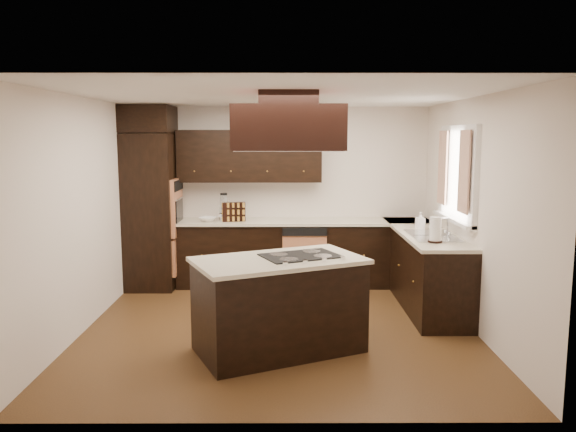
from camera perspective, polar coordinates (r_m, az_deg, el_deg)
The scene contains 30 objects.
floor at distance 6.31m, azimuth -0.90°, elevation -11.27°, with size 4.20×4.20×0.02m, color brown.
ceiling at distance 5.97m, azimuth -0.96°, elevation 12.22°, with size 4.20×4.20×0.02m, color silver.
wall_back at distance 8.10m, azimuth -0.75°, elevation 2.20°, with size 4.20×0.02×2.50m, color silver.
wall_front at distance 3.93m, azimuth -1.30°, elevation -4.09°, with size 4.20×0.02×2.50m, color silver.
wall_left at distance 6.39m, azimuth -20.21°, elevation 0.12°, with size 0.02×4.20×2.50m, color silver.
wall_right at distance 6.34m, azimuth 18.50°, elevation 0.15°, with size 0.02×4.20×2.50m, color silver.
oven_column at distance 7.94m, azimuth -13.69°, elevation 0.47°, with size 0.65×0.75×2.12m, color black.
wall_oven_face at distance 7.86m, azimuth -11.23°, elevation 0.90°, with size 0.05×0.62×0.78m, color #D88457.
base_cabinets_back at distance 7.92m, azimuth -0.51°, elevation -3.87°, with size 2.93×0.60×0.88m, color black.
base_cabinets_right at distance 7.25m, azimuth 13.61°, elevation -5.22°, with size 0.60×2.40×0.88m, color black.
countertop_back at distance 7.82m, azimuth -0.51°, elevation -0.60°, with size 2.93×0.63×0.04m, color beige.
countertop_right at distance 7.16m, azimuth 13.61°, elevation -1.64°, with size 0.63×2.40×0.04m, color beige.
upper_cabinets at distance 7.90m, azimuth -3.91°, elevation 6.10°, with size 2.00×0.34×0.72m, color black.
dishwasher_front at distance 7.65m, azimuth 1.69°, elevation -4.65°, with size 0.60×0.05×0.72m, color #D88457.
window_frame at distance 6.81m, azimuth 16.85°, elevation 4.12°, with size 0.06×1.32×1.12m, color white.
window_pane at distance 6.82m, azimuth 17.08°, elevation 4.11°, with size 0.00×1.20×1.00m, color white.
curtain_left at distance 6.39m, azimuth 17.46°, elevation 4.31°, with size 0.02×0.34×0.90m, color beige.
curtain_right at distance 7.20m, azimuth 15.44°, elevation 4.76°, with size 0.02×0.34×0.90m, color beige.
sink_rim at distance 6.82m, azimuth 14.44°, elevation -1.93°, with size 0.52×0.84×0.01m, color silver.
island at distance 5.52m, azimuth -0.93°, elevation -9.21°, with size 1.53×0.83×0.88m, color black.
island_top at distance 5.40m, azimuth -0.94°, elevation -4.54°, with size 1.59×0.89×0.04m, color beige.
cooktop at distance 5.49m, azimuth 1.28°, elevation -4.05°, with size 0.72×0.48×0.01m, color black.
range_hood at distance 5.40m, azimuth 0.05°, elevation 8.94°, with size 1.05×0.72×0.42m, color black.
hood_duct at distance 5.41m, azimuth 0.05°, elevation 11.85°, with size 0.55×0.50×0.13m, color black.
blender_base at distance 7.86m, azimuth -6.51°, elevation -0.10°, with size 0.15×0.15×0.10m, color silver.
blender_pitcher at distance 7.83m, azimuth -6.53°, elevation 1.21°, with size 0.13×0.13×0.26m, color silver.
spice_rack at distance 7.75m, azimuth -5.54°, elevation 0.42°, with size 0.32×0.08×0.26m, color black.
mixing_bowl at distance 7.82m, azimuth -8.12°, elevation -0.32°, with size 0.24×0.24×0.06m, color white.
soap_bottle at distance 7.28m, azimuth 13.29°, elevation -0.45°, with size 0.10×0.10×0.22m, color white.
paper_towel at distance 6.38m, azimuth 14.75°, elevation -1.37°, with size 0.13×0.13×0.28m, color white.
Camera 1 is at (0.07, -5.95, 2.08)m, focal length 35.00 mm.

